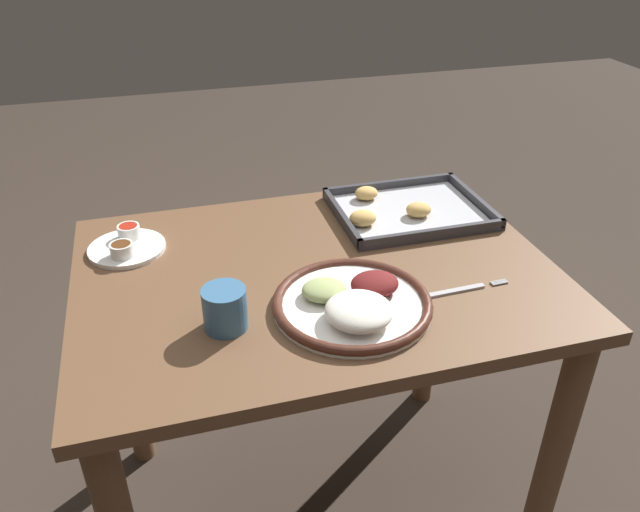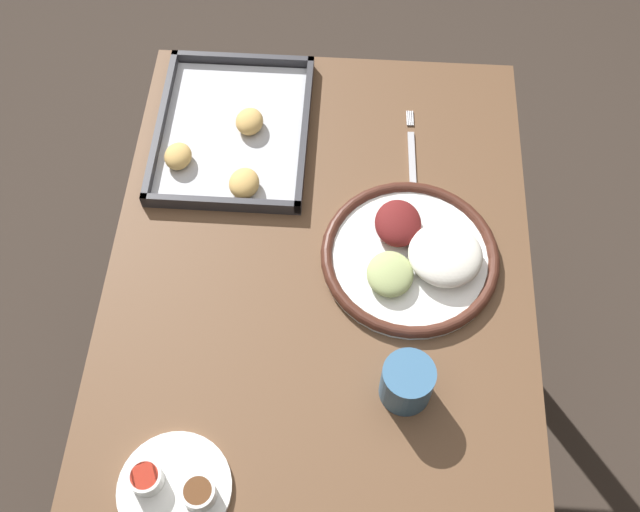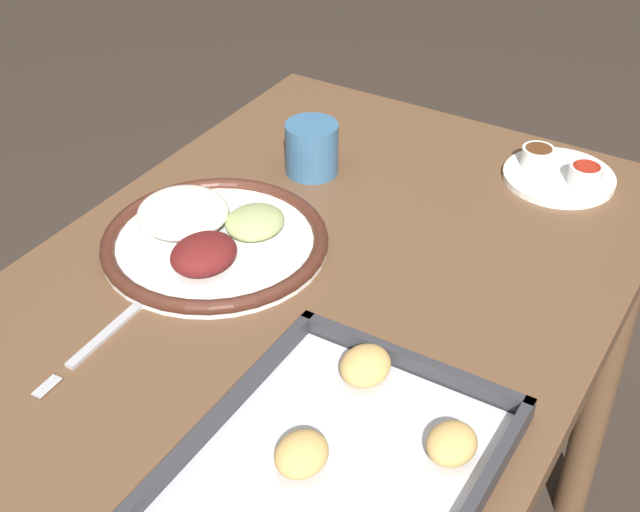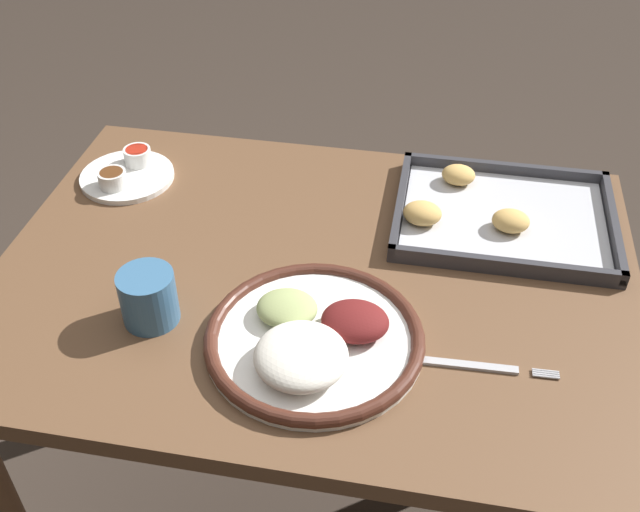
# 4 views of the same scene
# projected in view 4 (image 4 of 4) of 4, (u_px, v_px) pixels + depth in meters

# --- Properties ---
(dining_table) EXTENTS (0.98, 0.72, 0.75)m
(dining_table) POSITION_uv_depth(u_px,v_px,m) (315.00, 335.00, 1.23)
(dining_table) COLOR brown
(dining_table) RESTS_ON ground_plane
(dinner_plate) EXTENTS (0.30, 0.30, 0.06)m
(dinner_plate) POSITION_uv_depth(u_px,v_px,m) (314.00, 338.00, 1.01)
(dinner_plate) COLOR white
(dinner_plate) RESTS_ON dining_table
(fork) EXTENTS (0.22, 0.02, 0.00)m
(fork) POSITION_uv_depth(u_px,v_px,m) (465.00, 365.00, 0.99)
(fork) COLOR #B2B2B7
(fork) RESTS_ON dining_table
(saucer_plate) EXTENTS (0.17, 0.17, 0.04)m
(saucer_plate) POSITION_uv_depth(u_px,v_px,m) (127.00, 173.00, 1.33)
(saucer_plate) COLOR white
(saucer_plate) RESTS_ON dining_table
(baking_tray) EXTENTS (0.36, 0.28, 0.04)m
(baking_tray) POSITION_uv_depth(u_px,v_px,m) (495.00, 214.00, 1.24)
(baking_tray) COLOR #333338
(baking_tray) RESTS_ON dining_table
(drinking_cup) EXTENTS (0.08, 0.08, 0.08)m
(drinking_cup) POSITION_uv_depth(u_px,v_px,m) (148.00, 297.00, 1.04)
(drinking_cup) COLOR #38668E
(drinking_cup) RESTS_ON dining_table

